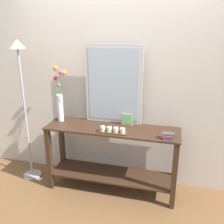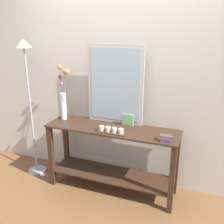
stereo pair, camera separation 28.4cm
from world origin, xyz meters
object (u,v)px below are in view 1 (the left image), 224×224
Objects in this scene: console_table at (112,153)px; book_stack at (168,136)px; picture_frame_small at (127,119)px; mirror_leaning at (113,85)px; floor_lamp at (22,89)px; tall_vase_left at (60,97)px; candle_tray at (113,131)px.

book_stack reaches higher than console_table.
picture_frame_small is at bearing 42.83° from console_table.
book_stack is (0.66, -0.32, -0.43)m from mirror_leaning.
picture_frame_small is at bearing -15.27° from mirror_leaning.
mirror_leaning is 0.52× the size of floor_lamp.
picture_frame_small is 1.08× the size of book_stack.
book_stack is at bearing -11.94° from console_table.
console_table is 1.67× the size of mirror_leaning.
picture_frame_small is 0.55m from book_stack.
tall_vase_left is 0.37× the size of floor_lamp.
console_table is 0.37m from candle_tray.
console_table is 2.32× the size of tall_vase_left.
book_stack is (0.48, -0.27, -0.04)m from picture_frame_small.
mirror_leaning is at bearing 10.15° from floor_lamp.
tall_vase_left reaches higher than book_stack.
floor_lamp is at bearing -179.59° from console_table.
book_stack is at bearing -29.19° from picture_frame_small.
tall_vase_left reaches higher than picture_frame_small.
floor_lamp is (-1.25, -0.14, 0.32)m from picture_frame_small.
picture_frame_small reaches higher than console_table.
console_table is at bearing 0.41° from floor_lamp.
candle_tray is 0.59m from book_stack.
picture_frame_small reaches higher than book_stack.
mirror_leaning is at bearing 154.28° from book_stack.
mirror_leaning is 1.09m from floor_lamp.
mirror_leaning reaches higher than picture_frame_small.
mirror_leaning reaches higher than candle_tray.
mirror_leaning is 1.39× the size of tall_vase_left.
picture_frame_small is at bearing 6.56° from floor_lamp.
picture_frame_small is at bearing 4.01° from tall_vase_left.
floor_lamp reaches higher than candle_tray.
console_table is 11.51× the size of book_stack.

